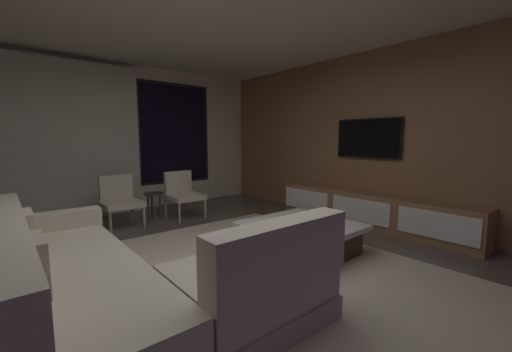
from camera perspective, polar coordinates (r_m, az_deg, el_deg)
name	(u,v)px	position (r m, az deg, el deg)	size (l,w,h in m)	color
floor	(219,282)	(3.07, -6.87, -19.04)	(9.20, 9.20, 0.00)	#564C44
back_wall_with_window	(103,139)	(6.11, -26.60, 6.21)	(6.60, 0.30, 2.70)	beige
media_wall	(387,138)	(5.11, 23.16, 6.47)	(0.12, 7.80, 2.70)	#8E6642
area_rug	(255,275)	(3.18, -0.27, -17.89)	(3.20, 3.80, 0.01)	beige
sectional_couch	(119,284)	(2.56, -24.17, -17.93)	(1.98, 2.50, 0.82)	#B1A997
coffee_table	(301,238)	(3.70, 8.35, -11.30)	(1.16, 1.16, 0.36)	#492F21
book_stack_on_coffee_table	(317,221)	(3.66, 11.29, -8.27)	(0.30, 0.21, 0.05)	#42C1A4
accent_chair_near_window	(182,192)	(5.43, -13.53, -2.88)	(0.55, 0.57, 0.78)	#B2ADA0
accent_chair_by_curtain	(120,198)	(5.15, -24.05, -3.82)	(0.55, 0.57, 0.78)	#B2ADA0
side_stool	(154,198)	(5.32, -18.52, -3.90)	(0.32, 0.32, 0.46)	#333338
media_console	(370,211)	(5.00, 20.52, -6.10)	(0.46, 3.10, 0.52)	#8E6642
mounted_tv	(368,138)	(5.13, 20.11, 6.60)	(0.05, 1.07, 0.62)	black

